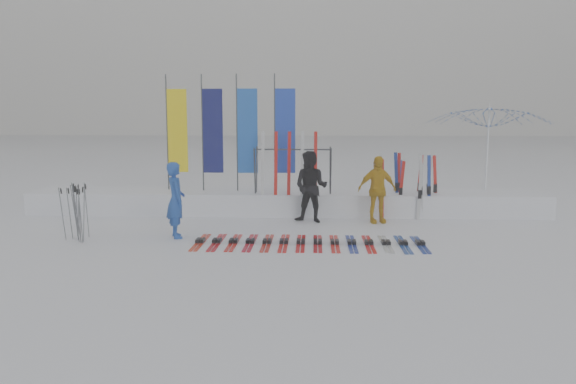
{
  "coord_description": "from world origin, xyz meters",
  "views": [
    {
      "loc": [
        0.77,
        -10.71,
        2.72
      ],
      "look_at": [
        0.2,
        1.6,
        1.0
      ],
      "focal_mm": 35.0,
      "sensor_mm": 36.0,
      "label": 1
    }
  ],
  "objects_px": {
    "person_blue": "(176,200)",
    "ski_rack": "(293,164)",
    "ski_row": "(309,242)",
    "person_black": "(311,187)",
    "tent_canopy": "(487,157)",
    "person_yellow": "(377,189)"
  },
  "relations": [
    {
      "from": "person_blue",
      "to": "ski_rack",
      "type": "relative_size",
      "value": 0.82
    },
    {
      "from": "person_yellow",
      "to": "ski_row",
      "type": "distance_m",
      "value": 3.05
    },
    {
      "from": "ski_row",
      "to": "tent_canopy",
      "type": "bearing_deg",
      "value": 40.68
    },
    {
      "from": "ski_row",
      "to": "person_blue",
      "type": "bearing_deg",
      "value": 170.56
    },
    {
      "from": "person_blue",
      "to": "tent_canopy",
      "type": "distance_m",
      "value": 8.7
    },
    {
      "from": "person_yellow",
      "to": "ski_row",
      "type": "xyz_separation_m",
      "value": [
        -1.67,
        -2.42,
        -0.81
      ]
    },
    {
      "from": "person_black",
      "to": "person_yellow",
      "type": "distance_m",
      "value": 1.66
    },
    {
      "from": "ski_rack",
      "to": "person_yellow",
      "type": "bearing_deg",
      "value": -22.92
    },
    {
      "from": "person_black",
      "to": "person_blue",
      "type": "bearing_deg",
      "value": -129.24
    },
    {
      "from": "ski_row",
      "to": "person_yellow",
      "type": "bearing_deg",
      "value": 55.33
    },
    {
      "from": "person_black",
      "to": "tent_canopy",
      "type": "xyz_separation_m",
      "value": [
        4.87,
        1.82,
        0.62
      ]
    },
    {
      "from": "ski_row",
      "to": "ski_rack",
      "type": "relative_size",
      "value": 2.36
    },
    {
      "from": "tent_canopy",
      "to": "ski_rack",
      "type": "relative_size",
      "value": 1.66
    },
    {
      "from": "person_yellow",
      "to": "tent_canopy",
      "type": "relative_size",
      "value": 0.5
    },
    {
      "from": "person_yellow",
      "to": "ski_rack",
      "type": "relative_size",
      "value": 0.83
    },
    {
      "from": "person_black",
      "to": "ski_row",
      "type": "distance_m",
      "value": 2.54
    },
    {
      "from": "person_blue",
      "to": "ski_rack",
      "type": "distance_m",
      "value": 3.81
    },
    {
      "from": "person_black",
      "to": "ski_row",
      "type": "bearing_deg",
      "value": -72.3
    },
    {
      "from": "ski_row",
      "to": "ski_rack",
      "type": "xyz_separation_m",
      "value": [
        -0.47,
        3.33,
        1.35
      ]
    },
    {
      "from": "person_yellow",
      "to": "ski_rack",
      "type": "height_order",
      "value": "ski_rack"
    },
    {
      "from": "person_black",
      "to": "ski_row",
      "type": "height_order",
      "value": "person_black"
    },
    {
      "from": "person_black",
      "to": "person_yellow",
      "type": "relative_size",
      "value": 1.07
    }
  ]
}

